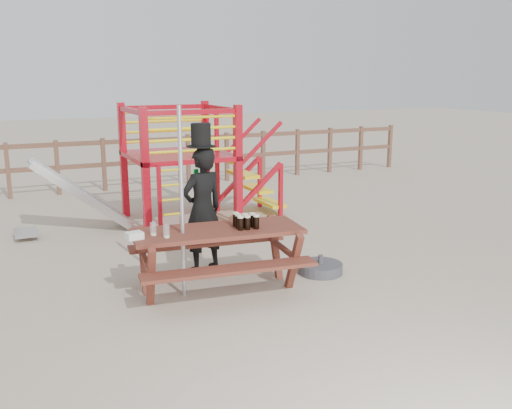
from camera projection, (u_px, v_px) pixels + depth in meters
name	position (u px, v px, depth m)	size (l,w,h in m)	color
ground	(254.00, 289.00, 7.03)	(60.00, 60.00, 0.00)	tan
back_fence	(126.00, 157.00, 13.05)	(15.09, 0.09, 1.20)	brown
playground_fort	(175.00, 163.00, 10.01)	(4.71, 1.84, 2.10)	#B00B1A
picnic_table	(218.00, 252.00, 6.89)	(2.17, 1.62, 0.78)	brown
man_with_hat	(202.00, 206.00, 7.53)	(0.69, 0.54, 1.98)	black
metal_pole	(182.00, 204.00, 6.59)	(0.05, 0.05, 2.26)	#B2B2B7
parasol_base	(320.00, 268.00, 7.59)	(0.59, 0.59, 0.25)	#3C3C41
paper_bag	(134.00, 236.00, 6.40)	(0.18, 0.14, 0.08)	white
stout_pints	(245.00, 221.00, 6.85)	(0.27, 0.29, 0.17)	black
empty_glasses	(160.00, 231.00, 6.50)	(0.18, 0.23, 0.15)	silver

